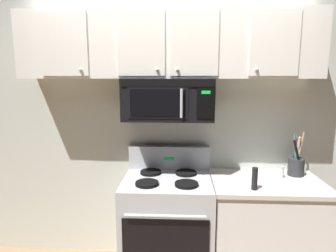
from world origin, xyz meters
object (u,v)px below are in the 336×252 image
Objects in this scene: salt_shaker at (281,172)px; pepper_mill at (255,179)px; over_range_microwave at (168,99)px; stove_range at (168,226)px; utensil_crock_charcoal at (296,164)px.

pepper_mill is (-0.30, -0.29, 0.04)m from salt_shaker.
pepper_mill is (0.68, -0.32, -0.59)m from over_range_microwave.
over_range_microwave is at bearing 90.14° from stove_range.
pepper_mill is at bearing -24.92° from over_range_microwave.
over_range_microwave is 4.28× the size of pepper_mill.
stove_range is at bearing 163.59° from pepper_mill.
stove_range reaches higher than pepper_mill.
utensil_crock_charcoal reaches higher than stove_range.
over_range_microwave is at bearing 178.22° from salt_shaker.
stove_range is 1.11m from over_range_microwave.
pepper_mill is at bearing -135.92° from salt_shaker.
salt_shaker is 0.42m from pepper_mill.
stove_range is at bearing -174.99° from salt_shaker.
utensil_crock_charcoal is 0.18m from salt_shaker.
utensil_crock_charcoal is at bearing 24.40° from salt_shaker.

